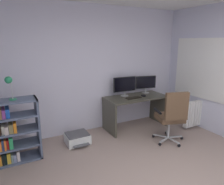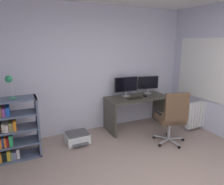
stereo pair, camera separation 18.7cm
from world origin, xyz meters
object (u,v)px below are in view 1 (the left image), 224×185
object	(u,v)px
printer	(77,138)
monitor_secondary	(146,83)
radiator	(197,113)
monitor_main	(125,85)
desk_lamp	(9,83)
desk	(136,105)
computer_mouse	(143,96)
office_chair	(172,115)
keyboard	(134,98)
bookshelf	(9,134)

from	to	relation	value
printer	monitor_secondary	bearing A→B (deg)	8.90
monitor_secondary	radiator	bearing A→B (deg)	-45.59
monitor_main	desk_lamp	distance (m)	2.38
desk	printer	size ratio (longest dim) A/B	3.02
desk	computer_mouse	distance (m)	0.27
office_chair	computer_mouse	bearing A→B (deg)	90.44
printer	keyboard	bearing A→B (deg)	0.75
monitor_main	printer	world-z (taller)	monitor_main
computer_mouse	bookshelf	xyz separation A→B (m)	(-2.77, -0.14, -0.25)
keyboard	radiator	world-z (taller)	keyboard
monitor_secondary	radiator	size ratio (longest dim) A/B	0.69
desk_lamp	printer	size ratio (longest dim) A/B	0.81
monitor_main	computer_mouse	xyz separation A→B (m)	(0.35, -0.24, -0.24)
monitor_secondary	desk_lamp	distance (m)	2.96
monitor_secondary	keyboard	xyz separation A→B (m)	(-0.53, -0.27, -0.23)
computer_mouse	printer	bearing A→B (deg)	-172.97
monitor_main	computer_mouse	distance (m)	0.49
keyboard	computer_mouse	world-z (taller)	computer_mouse
computer_mouse	bookshelf	bearing A→B (deg)	-171.68
printer	desk	bearing A→B (deg)	4.86
bookshelf	computer_mouse	bearing A→B (deg)	2.88
office_chair	desk	bearing A→B (deg)	99.21
desk_lamp	bookshelf	bearing A→B (deg)	-179.94
bookshelf	desk_lamp	distance (m)	0.83
desk	radiator	world-z (taller)	desk
bookshelf	desk_lamp	world-z (taller)	desk_lamp
desk_lamp	radiator	distance (m)	3.90
office_chair	bookshelf	xyz separation A→B (m)	(-2.77, 0.76, -0.09)
monitor_main	monitor_secondary	xyz separation A→B (m)	(0.59, 0.00, -0.01)
printer	bookshelf	bearing A→B (deg)	-175.36
monitor_secondary	monitor_main	bearing A→B (deg)	-179.99
keyboard	radiator	distance (m)	1.53
desk	monitor_secondary	distance (m)	0.61
printer	radiator	bearing A→B (deg)	-11.85
monitor_main	monitor_secondary	bearing A→B (deg)	0.01
office_chair	printer	xyz separation A→B (m)	(-1.61, 0.86, -0.48)
computer_mouse	desk	bearing A→B (deg)	158.07
monitor_secondary	bookshelf	bearing A→B (deg)	-172.75
desk	keyboard	distance (m)	0.27
bookshelf	monitor_main	bearing A→B (deg)	9.00
monitor_secondary	computer_mouse	size ratio (longest dim) A/B	4.94
monitor_secondary	radiator	world-z (taller)	monitor_secondary
desk	office_chair	world-z (taller)	office_chair
office_chair	bookshelf	distance (m)	2.88
office_chair	printer	bearing A→B (deg)	151.92
office_chair	printer	distance (m)	1.88
printer	radiator	distance (m)	2.74
monitor_main	monitor_secondary	distance (m)	0.59
computer_mouse	office_chair	bearing A→B (deg)	-84.11
bookshelf	printer	distance (m)	1.24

